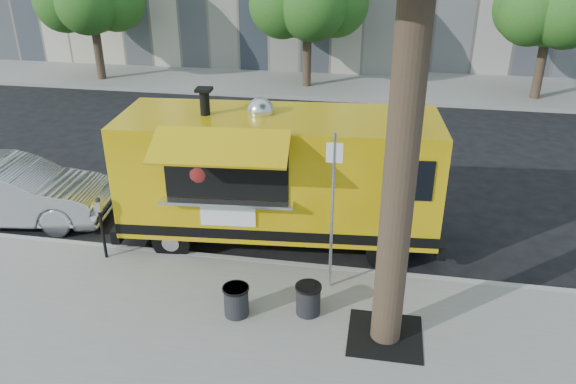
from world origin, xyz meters
name	(u,v)px	position (x,y,z in m)	size (l,w,h in m)	color
ground	(266,243)	(0.00, 0.00, 0.00)	(120.00, 120.00, 0.00)	black
sidewalk	(210,371)	(0.00, -4.00, 0.07)	(60.00, 6.00, 0.15)	gray
curb	(256,263)	(0.00, -0.93, 0.07)	(60.00, 0.14, 0.16)	#999993
far_sidewalk	(332,83)	(0.00, 13.50, 0.07)	(60.00, 5.00, 0.15)	gray
tree_well	(385,336)	(2.60, -2.80, 0.15)	(1.20, 1.20, 0.02)	black
far_tree_c	(553,2)	(8.00, 12.40, 3.72)	(3.24, 3.24, 5.21)	#33261C
sign_post	(333,204)	(1.55, -1.55, 1.85)	(0.28, 0.06, 3.00)	silver
parking_meter	(101,221)	(-3.00, -1.35, 0.98)	(0.11, 0.11, 1.33)	black
food_truck	(278,175)	(0.24, 0.17, 1.56)	(6.87, 3.52, 3.31)	gold
sedan	(11,192)	(-5.92, 0.00, 0.73)	(1.56, 4.46, 1.47)	#B2B4B9
trash_bin_left	(308,298)	(1.27, -2.41, 0.44)	(0.46, 0.46, 0.55)	black
trash_bin_right	(236,300)	(0.07, -2.67, 0.45)	(0.46, 0.46, 0.55)	black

